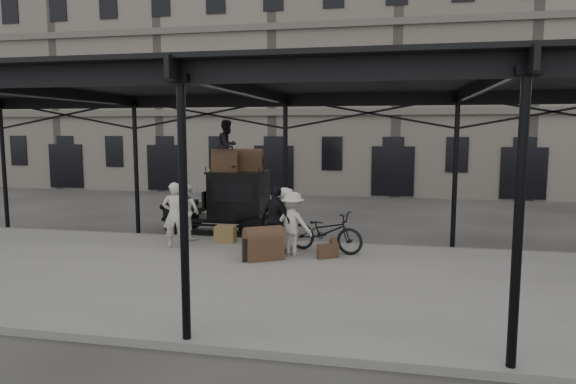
# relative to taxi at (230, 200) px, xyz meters

# --- Properties ---
(ground) EXTENTS (120.00, 120.00, 0.00)m
(ground) POSITION_rel_taxi_xyz_m (2.15, -3.09, -1.20)
(ground) COLOR #383533
(ground) RESTS_ON ground
(platform) EXTENTS (28.00, 8.00, 0.15)m
(platform) POSITION_rel_taxi_xyz_m (2.15, -5.09, -1.13)
(platform) COLOR slate
(platform) RESTS_ON ground
(canopy) EXTENTS (22.50, 9.00, 4.74)m
(canopy) POSITION_rel_taxi_xyz_m (2.15, -4.81, 3.39)
(canopy) COLOR black
(canopy) RESTS_ON ground
(building_frontage) EXTENTS (64.00, 8.00, 14.00)m
(building_frontage) POSITION_rel_taxi_xyz_m (2.15, 14.91, 5.80)
(building_frontage) COLOR slate
(building_frontage) RESTS_ON ground
(taxi) EXTENTS (3.65, 1.55, 2.18)m
(taxi) POSITION_rel_taxi_xyz_m (0.00, 0.00, 0.00)
(taxi) COLOR black
(taxi) RESTS_ON ground
(porter_left) EXTENTS (0.81, 0.68, 1.91)m
(porter_left) POSITION_rel_taxi_xyz_m (-0.80, -2.71, -0.10)
(porter_left) COLOR beige
(porter_left) RESTS_ON platform
(porter_midleft) EXTENTS (1.06, 0.98, 1.75)m
(porter_midleft) POSITION_rel_taxi_xyz_m (-0.87, -1.61, -0.18)
(porter_midleft) COLOR silver
(porter_midleft) RESTS_ON platform
(porter_centre) EXTENTS (1.03, 1.02, 1.80)m
(porter_centre) POSITION_rel_taxi_xyz_m (2.43, -2.42, -0.16)
(porter_centre) COLOR silver
(porter_centre) RESTS_ON platform
(porter_official) EXTENTS (1.16, 0.99, 1.87)m
(porter_official) POSITION_rel_taxi_xyz_m (2.26, -2.82, -0.12)
(porter_official) COLOR black
(porter_official) RESTS_ON platform
(porter_right) EXTENTS (1.26, 0.96, 1.73)m
(porter_right) POSITION_rel_taxi_xyz_m (2.75, -2.92, -0.19)
(porter_right) COLOR beige
(porter_right) RESTS_ON platform
(bicycle) EXTENTS (2.34, 1.36, 1.16)m
(bicycle) POSITION_rel_taxi_xyz_m (3.59, -2.43, -0.47)
(bicycle) COLOR black
(bicycle) RESTS_ON platform
(porter_roof) EXTENTS (0.89, 1.00, 1.71)m
(porter_roof) POSITION_rel_taxi_xyz_m (-0.03, -0.10, 1.83)
(porter_roof) COLOR black
(porter_roof) RESTS_ON taxi
(steamer_trunk_roof_near) EXTENTS (0.96, 0.72, 0.63)m
(steamer_trunk_roof_near) POSITION_rel_taxi_xyz_m (-0.08, -0.25, 1.29)
(steamer_trunk_roof_near) COLOR #4F3824
(steamer_trunk_roof_near) RESTS_ON taxi
(steamer_trunk_roof_far) EXTENTS (0.89, 0.59, 0.62)m
(steamer_trunk_roof_far) POSITION_rel_taxi_xyz_m (0.67, 0.20, 1.29)
(steamer_trunk_roof_far) COLOR #4F3824
(steamer_trunk_roof_far) RESTS_ON taxi
(steamer_trunk_platform) EXTENTS (1.17, 1.04, 0.73)m
(steamer_trunk_platform) POSITION_rel_taxi_xyz_m (2.08, -3.58, -0.69)
(steamer_trunk_platform) COLOR #4F3824
(steamer_trunk_platform) RESTS_ON platform
(wicker_hamper) EXTENTS (0.63, 0.49, 0.50)m
(wicker_hamper) POSITION_rel_taxi_xyz_m (0.43, -1.81, -0.80)
(wicker_hamper) COLOR olive
(wicker_hamper) RESTS_ON platform
(suitcase_upright) EXTENTS (0.28, 0.62, 0.45)m
(suitcase_upright) POSITION_rel_taxi_xyz_m (3.86, -2.82, -0.83)
(suitcase_upright) COLOR #4F3824
(suitcase_upright) RESTS_ON platform
(suitcase_flat) EXTENTS (0.58, 0.47, 0.40)m
(suitcase_flat) POSITION_rel_taxi_xyz_m (3.75, -3.15, -0.85)
(suitcase_flat) COLOR #4F3824
(suitcase_flat) RESTS_ON platform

